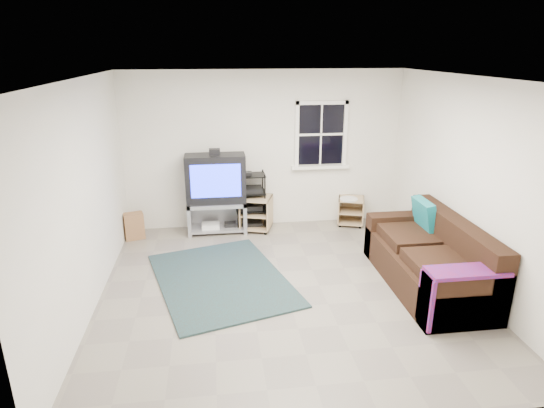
{
  "coord_description": "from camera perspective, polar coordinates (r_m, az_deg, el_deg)",
  "views": [
    {
      "loc": [
        -0.83,
        -5.08,
        2.9
      ],
      "look_at": [
        -0.12,
        0.4,
        1.01
      ],
      "focal_mm": 30.0,
      "sensor_mm": 36.0,
      "label": 1
    }
  ],
  "objects": [
    {
      "name": "room",
      "position": [
        7.7,
        6.15,
        8.14
      ],
      "size": [
        4.6,
        4.62,
        4.6
      ],
      "color": "gray",
      "rests_on": "ground"
    },
    {
      "name": "tv_unit",
      "position": [
        7.43,
        -7.05,
        2.12
      ],
      "size": [
        0.96,
        0.48,
        1.41
      ],
      "color": "#9999A1",
      "rests_on": "ground"
    },
    {
      "name": "av_rack",
      "position": [
        7.62,
        -2.7,
        -0.06
      ],
      "size": [
        0.49,
        0.36,
        0.98
      ],
      "color": "black",
      "rests_on": "ground"
    },
    {
      "name": "side_table_left",
      "position": [
        7.64,
        -1.91,
        -0.95
      ],
      "size": [
        0.61,
        0.61,
        0.57
      ],
      "rotation": [
        0.0,
        0.0,
        -0.31
      ],
      "color": "tan",
      "rests_on": "ground"
    },
    {
      "name": "side_table_right",
      "position": [
        7.98,
        9.84,
        -0.58
      ],
      "size": [
        0.54,
        0.54,
        0.5
      ],
      "rotation": [
        0.0,
        0.0,
        -0.3
      ],
      "color": "tan",
      "rests_on": "ground"
    },
    {
      "name": "sofa",
      "position": [
        6.17,
        19.25,
        -6.76
      ],
      "size": [
        0.94,
        2.12,
        0.97
      ],
      "color": "black",
      "rests_on": "ground"
    },
    {
      "name": "shag_rug",
      "position": [
        6.13,
        -6.38,
        -9.35
      ],
      "size": [
        2.09,
        2.5,
        0.03
      ],
      "primitive_type": "cube",
      "rotation": [
        0.0,
        0.0,
        0.27
      ],
      "color": "black",
      "rests_on": "ground"
    },
    {
      "name": "paper_bag",
      "position": [
        7.6,
        -16.92,
        -2.65
      ],
      "size": [
        0.34,
        0.27,
        0.43
      ],
      "primitive_type": "cube",
      "rotation": [
        0.0,
        0.0,
        0.3
      ],
      "color": "brown",
      "rests_on": "ground"
    }
  ]
}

